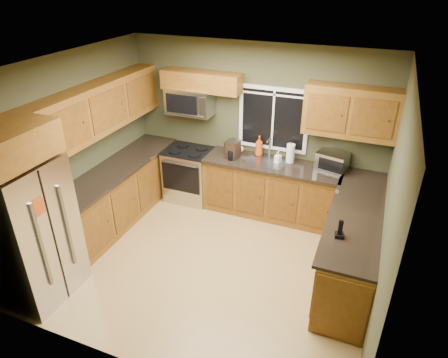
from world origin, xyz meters
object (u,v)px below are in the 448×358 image
Objects in this scene: microwave at (190,101)px; soap_bottle_c at (240,148)px; soap_bottle_b at (278,157)px; refrigerator at (31,232)px; toaster_oven at (332,161)px; soap_bottle_a at (259,146)px; paper_towel_roll at (290,153)px; range at (189,174)px; coffee_maker at (233,150)px; kettle at (229,147)px; cordless_phone at (340,232)px.

microwave is 5.09× the size of soap_bottle_c.
refrigerator is at bearing -128.13° from soap_bottle_b.
toaster_oven is 1.53× the size of soap_bottle_a.
paper_towel_roll is (-0.64, 0.01, 0.01)m from toaster_oven.
soap_bottle_b is 0.71m from soap_bottle_c.
toaster_oven is at bearing 43.88° from refrigerator.
range is 6.28× the size of soap_bottle_c.
coffee_maker is at bearing -95.78° from soap_bottle_c.
range is at bearing -176.42° from toaster_oven.
soap_bottle_a reaches higher than coffee_maker.
paper_towel_roll is 1.01× the size of soap_bottle_a.
range is 1.03m from soap_bottle_c.
kettle is (-0.12, 0.12, -0.01)m from coffee_maker.
cordless_phone is at bearing -54.31° from soap_bottle_b.
microwave reaches higher than refrigerator.
range is 2.85× the size of soap_bottle_a.
paper_towel_roll is 1.48× the size of cordless_phone.
soap_bottle_a is at bearing 173.55° from paper_towel_roll.
microwave reaches higher than soap_bottle_c.
range is 1.27m from microwave.
coffee_maker is (-1.53, -0.19, 0.00)m from toaster_oven.
microwave is 2.31× the size of soap_bottle_a.
soap_bottle_a is at bearing 155.78° from soap_bottle_b.
coffee_maker is (1.51, 2.73, 0.18)m from refrigerator.
kettle is at bearing -134.43° from soap_bottle_c.
soap_bottle_b is (0.36, -0.16, -0.07)m from soap_bottle_a.
refrigerator reaches higher than soap_bottle_c.
refrigerator is 9.42× the size of soap_bottle_b.
range is 2.83× the size of paper_towel_roll.
soap_bottle_c is at bearing 178.05° from soap_bottle_a.
coffee_maker reaches higher than soap_bottle_b.
soap_bottle_c is at bearing 165.86° from soap_bottle_b.
cordless_phone is (0.35, -1.71, -0.07)m from toaster_oven.
range is (0.69, 2.77, -0.43)m from refrigerator.
range is 4.91× the size of soap_bottle_b.
refrigerator is 12.05× the size of soap_bottle_c.
kettle is (0.70, 0.08, 0.60)m from range.
coffee_maker is (0.82, -0.18, -0.65)m from microwave.
paper_towel_roll is at bearing 178.86° from toaster_oven.
soap_bottle_a is at bearing 16.29° from kettle.
coffee_maker is 1.98× the size of soap_bottle_c.
microwave is 3.98× the size of soap_bottle_b.
kettle is 0.21m from soap_bottle_c.
microwave is (-0.00, 0.14, 1.26)m from range.
cordless_phone reaches higher than range.
soap_bottle_b is (1.53, 0.06, 0.57)m from range.
soap_bottle_a is at bearing 130.54° from cordless_phone.
cordless_phone is at bearing -49.46° from soap_bottle_a.
refrigerator reaches higher than cordless_phone.
paper_towel_roll reaches higher than kettle.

